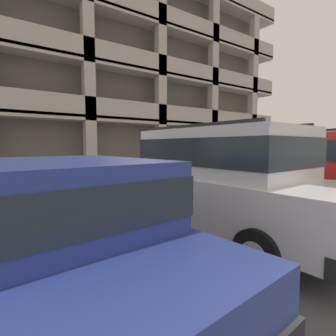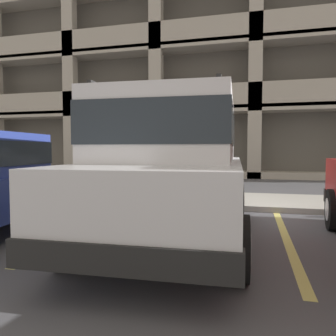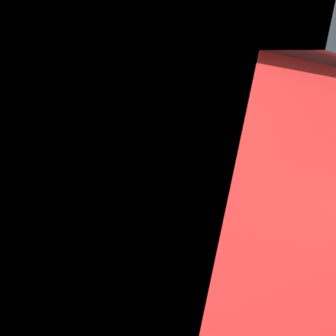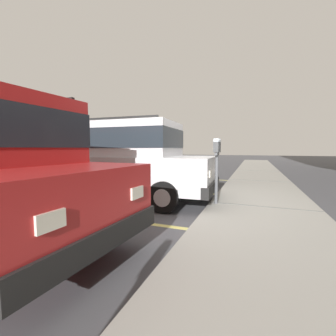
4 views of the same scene
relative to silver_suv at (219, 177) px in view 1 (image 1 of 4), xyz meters
name	(u,v)px [view 1 (image 1 of 4)]	position (x,y,z in m)	size (l,w,h in m)	color
ground_plane	(159,213)	(0.07, 2.13, -1.14)	(80.00, 80.00, 0.10)	#4C4C51
sidewalk	(135,200)	(0.07, 3.43, -1.03)	(40.00, 2.20, 0.12)	#9E9B93
parking_stall_lines	(241,214)	(1.57, 0.73, -1.08)	(12.16, 4.80, 0.01)	#DBD16B
silver_suv	(219,177)	(0.00, 0.00, 0.00)	(2.16, 4.86, 2.03)	silver
red_sedan	(62,227)	(-2.93, -0.54, -0.27)	(2.12, 4.61, 1.54)	navy
dark_hatchback	(325,170)	(3.16, -0.46, 0.00)	(2.24, 4.89, 2.03)	red
parking_meter_near	(154,164)	(0.14, 2.48, 0.09)	(0.35, 0.12, 1.42)	#595B60
parking_meter_far	(282,157)	(6.16, 2.48, 0.14)	(0.35, 0.12, 1.49)	#595B60
parking_garage	(63,82)	(1.18, 15.75, 4.95)	(32.00, 10.00, 13.25)	#5C5851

